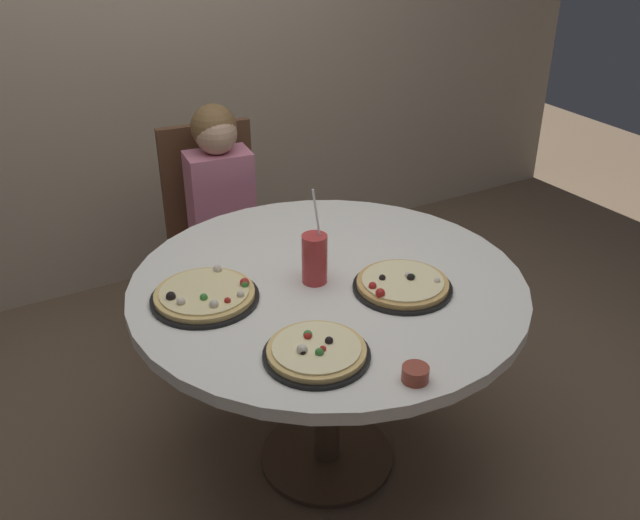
# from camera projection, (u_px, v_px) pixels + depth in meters

# --- Properties ---
(ground_plane) EXTENTS (8.00, 8.00, 0.00)m
(ground_plane) POSITION_uv_depth(u_px,v_px,m) (327.00, 457.00, 2.59)
(ground_plane) COLOR brown
(dining_table) EXTENTS (1.25, 1.25, 0.75)m
(dining_table) POSITION_uv_depth(u_px,v_px,m) (328.00, 306.00, 2.27)
(dining_table) COLOR silver
(dining_table) RESTS_ON ground_plane
(chair_wooden) EXTENTS (0.44, 0.44, 0.95)m
(chair_wooden) POSITION_uv_depth(u_px,v_px,m) (216.00, 223.00, 3.10)
(chair_wooden) COLOR brown
(chair_wooden) RESTS_ON ground_plane
(diner_child) EXTENTS (0.29, 0.42, 1.08)m
(diner_child) POSITION_uv_depth(u_px,v_px,m) (229.00, 250.00, 2.97)
(diner_child) COLOR #3F4766
(diner_child) RESTS_ON ground_plane
(pizza_veggie) EXTENTS (0.31, 0.31, 0.05)m
(pizza_veggie) POSITION_uv_depth(u_px,v_px,m) (402.00, 285.00, 2.17)
(pizza_veggie) COLOR black
(pizza_veggie) RESTS_ON dining_table
(pizza_cheese) EXTENTS (0.33, 0.33, 0.05)m
(pizza_cheese) POSITION_uv_depth(u_px,v_px,m) (205.00, 295.00, 2.12)
(pizza_cheese) COLOR black
(pizza_cheese) RESTS_ON dining_table
(pizza_pepperoni) EXTENTS (0.29, 0.29, 0.05)m
(pizza_pepperoni) POSITION_uv_depth(u_px,v_px,m) (316.00, 352.00, 1.87)
(pizza_pepperoni) COLOR black
(pizza_pepperoni) RESTS_ON dining_table
(soda_cup) EXTENTS (0.08, 0.08, 0.31)m
(soda_cup) POSITION_uv_depth(u_px,v_px,m) (315.00, 258.00, 2.19)
(soda_cup) COLOR #B73333
(soda_cup) RESTS_ON dining_table
(sauce_bowl) EXTENTS (0.07, 0.07, 0.04)m
(sauce_bowl) POSITION_uv_depth(u_px,v_px,m) (415.00, 374.00, 1.78)
(sauce_bowl) COLOR brown
(sauce_bowl) RESTS_ON dining_table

